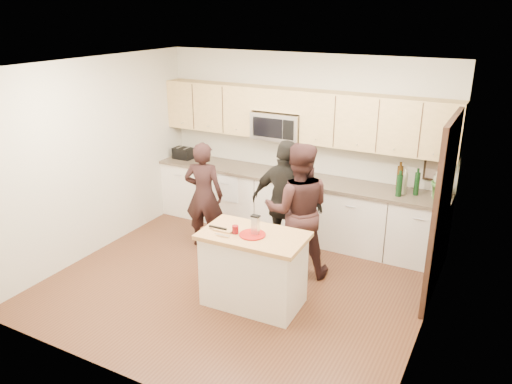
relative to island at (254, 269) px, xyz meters
The scene contains 21 objects.
floor 0.67m from the island, 142.20° to the left, with size 4.50×4.50×0.00m, color #53301C.
room_shell 1.37m from the island, 142.20° to the left, with size 4.52×4.02×2.71m.
back_cabinetry 2.03m from the island, 101.16° to the left, with size 4.50×0.66×0.94m.
upper_cabinetry 2.58m from the island, 99.56° to the left, with size 4.50×0.33×0.75m.
microwave 2.52m from the island, 108.50° to the left, with size 0.76×0.41×0.40m.
doorway 2.31m from the island, 33.28° to the left, with size 0.06×1.25×2.20m.
framed_picture 2.89m from the island, 55.79° to the left, with size 0.30×0.03×0.38m.
dish_towel 2.28m from the island, 126.64° to the left, with size 0.34×0.60×0.48m.
island is the anchor object (origin of this frame).
red_plate 0.46m from the island, 78.05° to the right, with size 0.30×0.30×0.02m, color #9B110E.
box_grater 0.58m from the island, 25.90° to the right, with size 0.10×0.07×0.22m.
drink_glass 0.53m from the island, 155.93° to the right, with size 0.07×0.07×0.09m, color maroon.
cutting_board 0.57m from the island, behind, with size 0.23×0.16×0.02m, color tan.
tongs 0.64m from the island, 166.94° to the right, with size 0.23×0.03×0.02m, color black.
knife 0.59m from the island, 139.68° to the right, with size 0.18×0.02×0.01m, color silver.
toaster 3.15m from the island, 140.33° to the left, with size 0.32×0.21×0.19m.
bottle_cluster 2.51m from the island, 56.96° to the left, with size 0.57×0.34×0.39m.
orchid 2.75m from the island, 49.89° to the left, with size 0.29×0.23×0.52m, color #3D752F.
woman_left 1.75m from the island, 142.65° to the left, with size 0.57×0.37×1.56m, color black.
woman_center 1.01m from the island, 80.42° to the left, with size 0.86×0.67×1.77m, color black.
woman_right 1.20m from the island, 95.32° to the left, with size 1.00×0.42×1.71m, color black.
Camera 1 is at (2.81, -4.81, 3.30)m, focal length 35.00 mm.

